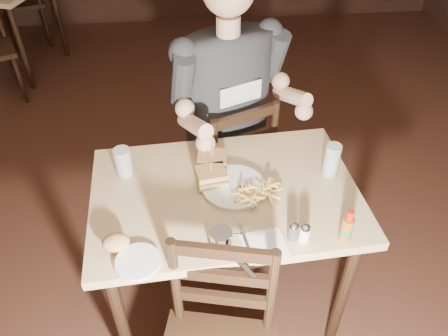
{
  "coord_description": "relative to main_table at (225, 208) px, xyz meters",
  "views": [
    {
      "loc": [
        0.14,
        -1.43,
        1.97
      ],
      "look_at": [
        0.27,
        -0.13,
        0.85
      ],
      "focal_mm": 35.0,
      "sensor_mm": 36.0,
      "label": 1
    }
  ],
  "objects": [
    {
      "name": "room_shell",
      "position": [
        -0.27,
        0.18,
        0.73
      ],
      "size": [
        7.0,
        7.0,
        7.0
      ],
      "color": "#321912",
      "rests_on": "ground"
    },
    {
      "name": "main_table",
      "position": [
        0.0,
        0.0,
        0.0
      ],
      "size": [
        1.1,
        0.77,
        0.77
      ],
      "rotation": [
        0.0,
        0.0,
        0.06
      ],
      "color": "tan",
      "rests_on": "ground"
    },
    {
      "name": "chair_far",
      "position": [
        0.06,
        0.56,
        -0.23
      ],
      "size": [
        0.55,
        0.57,
        0.88
      ],
      "primitive_type": null,
      "rotation": [
        0.0,
        0.0,
        3.54
      ],
      "color": "black",
      "rests_on": "ground"
    },
    {
      "name": "bg_chair_far",
      "position": [
        -1.68,
        3.23,
        -0.25
      ],
      "size": [
        0.5,
        0.52,
        0.85
      ],
      "primitive_type": null,
      "rotation": [
        0.0,
        0.0,
        3.44
      ],
      "color": "black",
      "rests_on": "ground"
    },
    {
      "name": "diner",
      "position": [
        0.08,
        0.52,
        0.29
      ],
      "size": [
        0.73,
        0.66,
        1.03
      ],
      "primitive_type": null,
      "rotation": [
        0.0,
        0.0,
        0.4
      ],
      "color": "#2E3034",
      "rests_on": "chair_far"
    },
    {
      "name": "dinner_plate",
      "position": [
        0.04,
        0.01,
        0.1
      ],
      "size": [
        0.27,
        0.27,
        0.01
      ],
      "primitive_type": "cylinder",
      "rotation": [
        0.0,
        0.0,
        0.06
      ],
      "color": "white",
      "rests_on": "main_table"
    },
    {
      "name": "sandwich_left",
      "position": [
        -0.04,
        0.14,
        0.16
      ],
      "size": [
        0.13,
        0.11,
        0.1
      ],
      "primitive_type": null,
      "rotation": [
        0.0,
        0.0,
        -0.13
      ],
      "color": "tan",
      "rests_on": "dinner_plate"
    },
    {
      "name": "sandwich_right",
      "position": [
        -0.05,
        0.05,
        0.16
      ],
      "size": [
        0.13,
        0.11,
        0.1
      ],
      "primitive_type": null,
      "rotation": [
        0.0,
        0.0,
        0.16
      ],
      "color": "tan",
      "rests_on": "dinner_plate"
    },
    {
      "name": "fries_pile",
      "position": [
        0.12,
        -0.05,
        0.13
      ],
      "size": [
        0.24,
        0.18,
        0.04
      ],
      "primitive_type": null,
      "rotation": [
        0.0,
        0.0,
        0.06
      ],
      "color": "#EEBC60",
      "rests_on": "dinner_plate"
    },
    {
      "name": "ketchup_dollop",
      "position": [
        0.06,
        -0.01,
        0.11
      ],
      "size": [
        0.04,
        0.04,
        0.01
      ],
      "primitive_type": "ellipsoid",
      "rotation": [
        0.0,
        0.0,
        0.06
      ],
      "color": "maroon",
      "rests_on": "dinner_plate"
    },
    {
      "name": "glass_left",
      "position": [
        -0.4,
        0.14,
        0.16
      ],
      "size": [
        0.07,
        0.07,
        0.13
      ],
      "primitive_type": "cylinder",
      "rotation": [
        0.0,
        0.0,
        0.06
      ],
      "color": "silver",
      "rests_on": "main_table"
    },
    {
      "name": "glass_right",
      "position": [
        0.44,
        0.07,
        0.17
      ],
      "size": [
        0.07,
        0.07,
        0.15
      ],
      "primitive_type": "cylinder",
      "rotation": [
        0.0,
        0.0,
        0.06
      ],
      "color": "silver",
      "rests_on": "main_table"
    },
    {
      "name": "hot_sauce",
      "position": [
        0.4,
        -0.28,
        0.17
      ],
      "size": [
        0.05,
        0.05,
        0.14
      ],
      "primitive_type": null,
      "rotation": [
        0.0,
        0.0,
        0.06
      ],
      "color": "#8A4B10",
      "rests_on": "main_table"
    },
    {
      "name": "salt_shaker",
      "position": [
        0.25,
        -0.27,
        0.13
      ],
      "size": [
        0.04,
        0.04,
        0.07
      ],
      "primitive_type": null,
      "rotation": [
        0.0,
        0.0,
        0.06
      ],
      "color": "white",
      "rests_on": "main_table"
    },
    {
      "name": "pepper_shaker",
      "position": [
        0.21,
        -0.26,
        0.13
      ],
      "size": [
        0.04,
        0.04,
        0.07
      ],
      "primitive_type": null,
      "rotation": [
        0.0,
        0.0,
        0.06
      ],
      "color": "#38332D",
      "rests_on": "main_table"
    },
    {
      "name": "syrup_dispenser",
      "position": [
        -0.04,
        -0.3,
        0.15
      ],
      "size": [
        0.08,
        0.08,
        0.1
      ],
      "primitive_type": null,
      "rotation": [
        0.0,
        0.0,
        0.06
      ],
      "color": "#8A4B10",
      "rests_on": "main_table"
    },
    {
      "name": "napkin",
      "position": [
        0.11,
        -0.29,
        0.1
      ],
      "size": [
        0.17,
        0.16,
        0.0
      ],
      "primitive_type": "cube",
      "rotation": [
        0.0,
        0.0,
        0.14
      ],
      "color": "white",
      "rests_on": "main_table"
    },
    {
      "name": "knife",
      "position": [
        -0.01,
        -0.33,
        0.1
      ],
      "size": [
        0.14,
        0.19,
        0.01
      ],
      "primitive_type": "cube",
      "rotation": [
        0.0,
        0.0,
        0.61
      ],
      "color": "silver",
      "rests_on": "napkin"
    },
    {
      "name": "fork",
      "position": [
        0.04,
        -0.25,
        0.1
      ],
      "size": [
        0.03,
        0.16,
        0.0
      ],
      "primitive_type": "cube",
      "rotation": [
        0.0,
        0.0,
        0.14
      ],
      "color": "silver",
      "rests_on": "napkin"
    },
    {
      "name": "side_plate",
      "position": [
        -0.33,
        -0.32,
        0.1
      ],
      "size": [
        0.16,
        0.16,
        0.01
      ],
      "primitive_type": "cylinder",
      "rotation": [
        0.0,
        0.0,
        0.06
      ],
      "color": "white",
      "rests_on": "main_table"
    },
    {
      "name": "bread_roll",
      "position": [
        -0.4,
        -0.25,
        0.13
      ],
      "size": [
        0.1,
        0.08,
        0.06
      ],
      "primitive_type": "ellipsoid",
      "rotation": [
        0.0,
        0.0,
        0.06
      ],
      "color": "tan",
      "rests_on": "side_plate"
    }
  ]
}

